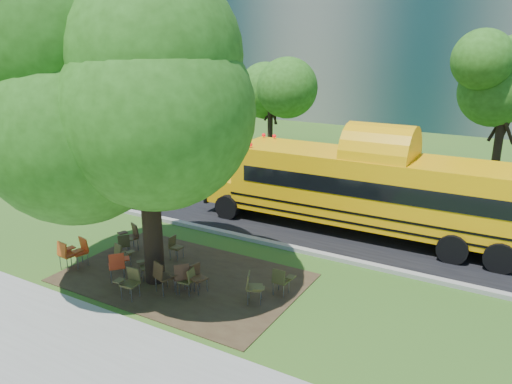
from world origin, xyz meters
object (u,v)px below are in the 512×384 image
Objects in this scene: school_bus at (374,190)px; chair_5 at (130,280)px; main_tree at (143,86)px; chair_2 at (118,263)px; chair_6 at (188,278)px; chair_7 at (253,285)px; chair_10 at (175,245)px; bg_car_silver at (63,143)px; chair_0 at (67,252)px; pedestrian_a at (85,125)px; chair_12 at (197,275)px; chair_9 at (131,234)px; chair_14 at (80,249)px; chair_11 at (182,274)px; bg_car_red at (173,164)px; chair_3 at (148,264)px; pedestrian_b at (94,125)px; chair_8 at (124,243)px; black_car at (125,186)px; chair_13 at (281,279)px; chair_4 at (163,274)px; chair_1 at (122,253)px.

chair_5 is (-4.27, -7.91, -1.15)m from school_bus.
main_tree reaches higher than school_bus.
chair_2 is 2.27m from chair_6.
chair_7 is at bearing -36.50° from chair_2.
chair_5 is 1.15× the size of chair_10.
bg_car_silver is (-17.34, 10.13, 0.27)m from chair_6.
pedestrian_a is at bearing 142.86° from chair_0.
chair_0 reaches higher than chair_12.
chair_9 is at bearing -125.68° from chair_7.
chair_14 is at bearing -135.35° from school_bus.
chair_5 is 0.96× the size of chair_11.
pedestrian_a is (-11.72, 4.72, 0.32)m from bg_car_red.
chair_0 reaches higher than chair_3.
main_tree is 5.35m from chair_6.
chair_9 reaches higher than chair_11.
pedestrian_b reaches higher than chair_7.
chair_0 reaches higher than chair_5.
main_tree is 10.57× the size of chair_5.
chair_2 reaches higher than chair_8.
chair_5 is at bearing 12.15° from chair_10.
chair_7 is at bearing -93.11° from black_car.
chair_7 is 0.95× the size of chair_11.
chair_14 is at bearing -116.38° from pedestrian_a.
pedestrian_a is at bearing 91.29° from chair_2.
chair_14 is at bearing 96.46° from chair_9.
bg_car_silver reaches higher than chair_13.
bg_car_red is (-6.16, 10.12, 0.07)m from chair_2.
chair_13 is at bearing 16.85° from main_tree.
chair_6 is at bearing -147.99° from chair_3.
bg_car_silver is at bearing -8.44° from chair_9.
chair_0 is 3.56m from chair_4.
pedestrian_b is (-16.87, 14.34, 0.41)m from chair_8.
pedestrian_b is at bearing 76.50° from black_car.
pedestrian_b is (-16.68, 13.83, 0.33)m from chair_9.
chair_2 is 1.01× the size of chair_9.
school_bus is 8.60m from chair_9.
main_tree is 11.18× the size of chair_13.
chair_11 is at bearing -0.10° from pedestrian_b.
chair_10 is 2.92m from chair_14.
black_car is (-9.49, 5.00, 0.07)m from chair_7.
chair_9 is (-1.27, 1.89, -0.01)m from chair_2.
chair_11 is 12.69m from bg_car_red.
chair_0 is at bearing -109.43° from bg_car_silver.
chair_6 is 1.86m from chair_7.
chair_4 is 1.10× the size of chair_5.
chair_14 is (-5.83, -0.72, 0.03)m from chair_7.
chair_5 is at bearing -77.57° from chair_2.
school_bus is at bearing 52.70° from chair_0.
chair_2 is at bearing -105.16° from bg_car_silver.
chair_1 is 2.65m from chair_11.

